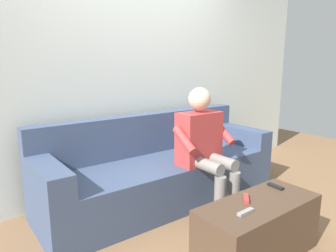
{
  "coord_description": "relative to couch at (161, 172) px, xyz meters",
  "views": [
    {
      "loc": [
        1.69,
        2.25,
        1.36
      ],
      "look_at": [
        0.0,
        0.0,
        0.78
      ],
      "focal_mm": 32.65,
      "sensor_mm": 36.0,
      "label": 1
    }
  ],
  "objects": [
    {
      "name": "back_wall",
      "position": [
        0.0,
        -0.49,
        0.93
      ],
      "size": [
        5.44,
        0.06,
        2.44
      ],
      "primitive_type": "cube",
      "color": "silver",
      "rests_on": "ground"
    },
    {
      "name": "remote_red",
      "position": [
        0.05,
        1.1,
        0.14
      ],
      "size": [
        0.12,
        0.12,
        0.02
      ],
      "primitive_type": "cube",
      "rotation": [
        0.0,
        0.0,
        3.88
      ],
      "color": "#B73333",
      "rests_on": "coffee_table"
    },
    {
      "name": "remote_gray",
      "position": [
        0.21,
        1.23,
        0.13
      ],
      "size": [
        0.14,
        0.04,
        0.02
      ],
      "primitive_type": "cube",
      "rotation": [
        0.0,
        0.0,
        3.16
      ],
      "color": "gray",
      "rests_on": "coffee_table"
    },
    {
      "name": "person_solo_seated",
      "position": [
        -0.2,
        0.4,
        0.35
      ],
      "size": [
        0.56,
        0.53,
        1.15
      ],
      "color": "#B23838",
      "rests_on": "ground"
    },
    {
      "name": "coffee_table",
      "position": [
        0.0,
        1.18,
        -0.08
      ],
      "size": [
        0.94,
        0.4,
        0.42
      ],
      "color": "#4C3828",
      "rests_on": "ground"
    },
    {
      "name": "ground_plane",
      "position": [
        0.0,
        0.72,
        -0.29
      ],
      "size": [
        8.0,
        8.0,
        0.0
      ],
      "primitive_type": "plane",
      "color": "#846042"
    },
    {
      "name": "couch",
      "position": [
        0.0,
        0.0,
        0.0
      ],
      "size": [
        2.42,
        0.8,
        0.84
      ],
      "color": "#3D4C6B",
      "rests_on": "ground"
    },
    {
      "name": "remote_black",
      "position": [
        -0.31,
        1.1,
        0.13
      ],
      "size": [
        0.05,
        0.13,
        0.02
      ],
      "primitive_type": "cube",
      "rotation": [
        0.0,
        0.0,
        1.5
      ],
      "color": "black",
      "rests_on": "coffee_table"
    }
  ]
}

